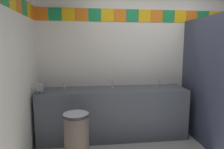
{
  "coord_description": "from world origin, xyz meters",
  "views": [
    {
      "loc": [
        -1.24,
        -2.06,
        1.55
      ],
      "look_at": [
        -0.87,
        0.87,
        1.12
      ],
      "focal_mm": 32.26,
      "sensor_mm": 36.0,
      "label": 1
    }
  ],
  "objects": [
    {
      "name": "wall_back",
      "position": [
        0.0,
        1.51,
        1.28
      ],
      "size": [
        4.15,
        0.09,
        2.54
      ],
      "color": "silver",
      "rests_on": "ground_plane"
    },
    {
      "name": "vanity_counter",
      "position": [
        -0.81,
        1.19,
        0.43
      ],
      "size": [
        2.43,
        0.56,
        0.84
      ],
      "color": "#4C515B",
      "rests_on": "ground_plane"
    },
    {
      "name": "faucet_left",
      "position": [
        -1.62,
        1.28,
        0.89
      ],
      "size": [
        0.04,
        0.1,
        0.14
      ],
      "color": "silver",
      "rests_on": "vanity_counter"
    },
    {
      "name": "faucet_center",
      "position": [
        -0.81,
        1.28,
        0.89
      ],
      "size": [
        0.04,
        0.1,
        0.14
      ],
      "color": "silver",
      "rests_on": "vanity_counter"
    },
    {
      "name": "faucet_right",
      "position": [
        -0.0,
        1.28,
        0.89
      ],
      "size": [
        0.04,
        0.1,
        0.14
      ],
      "color": "silver",
      "rests_on": "vanity_counter"
    },
    {
      "name": "soap_dispenser",
      "position": [
        -1.94,
        1.03,
        0.92
      ],
      "size": [
        0.09,
        0.09,
        0.16
      ],
      "color": "gray",
      "rests_on": "vanity_counter"
    },
    {
      "name": "toilet",
      "position": [
        1.04,
        1.08,
        0.3
      ],
      "size": [
        0.39,
        0.49,
        0.74
      ],
      "color": "white",
      "rests_on": "ground_plane"
    },
    {
      "name": "trash_bin",
      "position": [
        -1.39,
        0.49,
        0.34
      ],
      "size": [
        0.33,
        0.33,
        0.67
      ],
      "color": "brown",
      "rests_on": "ground_plane"
    }
  ]
}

